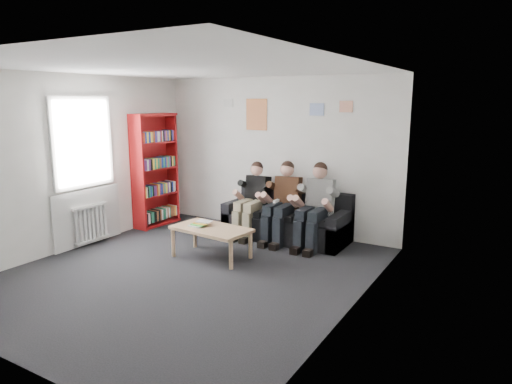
{
  "coord_description": "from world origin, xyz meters",
  "views": [
    {
      "loc": [
        3.76,
        -4.57,
        2.3
      ],
      "look_at": [
        0.29,
        1.3,
        0.92
      ],
      "focal_mm": 32.0,
      "sensor_mm": 36.0,
      "label": 1
    }
  ],
  "objects_px": {
    "sofa": "(287,222)",
    "bookshelf": "(156,170)",
    "person_right": "(315,207)",
    "coffee_table": "(211,231)",
    "person_middle": "(282,203)",
    "person_left": "(252,200)"
  },
  "relations": [
    {
      "from": "bookshelf",
      "to": "person_middle",
      "type": "height_order",
      "value": "bookshelf"
    },
    {
      "from": "bookshelf",
      "to": "coffee_table",
      "type": "distance_m",
      "value": 2.29
    },
    {
      "from": "coffee_table",
      "to": "person_right",
      "type": "relative_size",
      "value": 0.86
    },
    {
      "from": "person_left",
      "to": "bookshelf",
      "type": "bearing_deg",
      "value": -172.35
    },
    {
      "from": "sofa",
      "to": "bookshelf",
      "type": "xyz_separation_m",
      "value": [
        -2.49,
        -0.45,
        0.74
      ]
    },
    {
      "from": "bookshelf",
      "to": "coffee_table",
      "type": "xyz_separation_m",
      "value": [
        1.97,
        -0.98,
        -0.63
      ]
    },
    {
      "from": "bookshelf",
      "to": "person_right",
      "type": "distance_m",
      "value": 3.11
    },
    {
      "from": "person_left",
      "to": "person_right",
      "type": "distance_m",
      "value": 1.16
    },
    {
      "from": "sofa",
      "to": "coffee_table",
      "type": "xyz_separation_m",
      "value": [
        -0.53,
        -1.44,
        0.12
      ]
    },
    {
      "from": "person_middle",
      "to": "person_right",
      "type": "distance_m",
      "value": 0.58
    },
    {
      "from": "coffee_table",
      "to": "person_left",
      "type": "xyz_separation_m",
      "value": [
        -0.05,
        1.24,
        0.23
      ]
    },
    {
      "from": "sofa",
      "to": "person_right",
      "type": "relative_size",
      "value": 1.55
    },
    {
      "from": "person_middle",
      "to": "person_right",
      "type": "bearing_deg",
      "value": -8.52
    },
    {
      "from": "sofa",
      "to": "bookshelf",
      "type": "relative_size",
      "value": 1.01
    },
    {
      "from": "coffee_table",
      "to": "person_right",
      "type": "distance_m",
      "value": 1.68
    },
    {
      "from": "bookshelf",
      "to": "person_right",
      "type": "xyz_separation_m",
      "value": [
        3.07,
        0.26,
        -0.37
      ]
    },
    {
      "from": "sofa",
      "to": "person_middle",
      "type": "height_order",
      "value": "person_middle"
    },
    {
      "from": "bookshelf",
      "to": "coffee_table",
      "type": "bearing_deg",
      "value": -22.57
    },
    {
      "from": "person_middle",
      "to": "person_right",
      "type": "height_order",
      "value": "person_right"
    },
    {
      "from": "coffee_table",
      "to": "bookshelf",
      "type": "bearing_deg",
      "value": 153.43
    },
    {
      "from": "person_left",
      "to": "person_right",
      "type": "xyz_separation_m",
      "value": [
        1.16,
        -0.0,
        0.03
      ]
    },
    {
      "from": "sofa",
      "to": "person_right",
      "type": "xyz_separation_m",
      "value": [
        0.58,
        -0.2,
        0.37
      ]
    }
  ]
}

